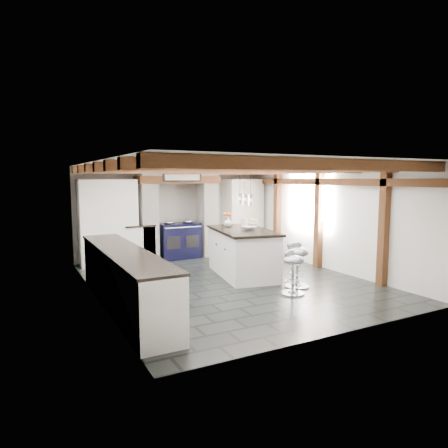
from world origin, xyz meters
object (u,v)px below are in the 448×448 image
kitchen_island (243,252)px  bar_stool_far (292,267)px  range_cooker (179,240)px  bar_stool_near (297,259)px

kitchen_island → bar_stool_far: bearing=-76.5°
kitchen_island → bar_stool_far: 1.59m
range_cooker → bar_stool_far: bearing=-81.6°
range_cooker → bar_stool_near: bearing=-75.3°
bar_stool_far → bar_stool_near: bearing=30.5°
range_cooker → kitchen_island: bearing=-77.7°
range_cooker → bar_stool_near: size_ratio=1.17×
kitchen_island → bar_stool_near: size_ratio=2.50×
kitchen_island → bar_stool_far: size_ratio=2.73×
kitchen_island → bar_stool_far: (0.07, -1.59, -0.01)m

